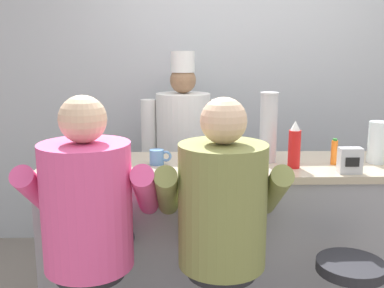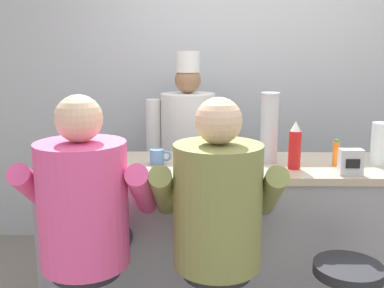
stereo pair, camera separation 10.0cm
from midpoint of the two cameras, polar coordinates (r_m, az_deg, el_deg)
wall_back at (r=3.82m, az=8.04°, el=7.53°), size 10.00×0.06×2.70m
diner_counter at (r=2.78m, az=10.80°, el=-12.42°), size 2.63×0.60×0.99m
ketchup_bottle_red at (r=2.51m, az=14.04°, el=-0.35°), size 0.07×0.07×0.26m
hot_sauce_bottle_orange at (r=2.65m, az=18.85°, el=-1.14°), size 0.04×0.04×0.15m
water_pitcher_clear at (r=2.76m, az=23.94°, el=0.01°), size 0.14×0.12×0.24m
breakfast_plate at (r=2.47m, az=-11.99°, el=-3.06°), size 0.25×0.25×0.05m
cereal_bowl at (r=2.40m, az=7.85°, el=-3.00°), size 0.16×0.16×0.05m
coffee_mug_blue at (r=2.55m, az=-3.25°, el=-1.62°), size 0.12×0.08×0.09m
cup_stack_steel at (r=2.60m, az=10.90°, el=2.03°), size 0.11×0.11×0.40m
napkin_dispenser_chrome at (r=2.48m, az=20.61°, el=-2.17°), size 0.12×0.07×0.14m
diner_seated_pink at (r=2.15m, az=-12.05°, el=-8.27°), size 0.62×0.61×1.44m
diner_seated_olive at (r=2.10m, az=4.60°, el=-8.64°), size 0.61×0.60×1.43m
cook_in_whites_near at (r=3.43m, az=0.32°, el=-0.58°), size 0.63×0.41×1.62m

